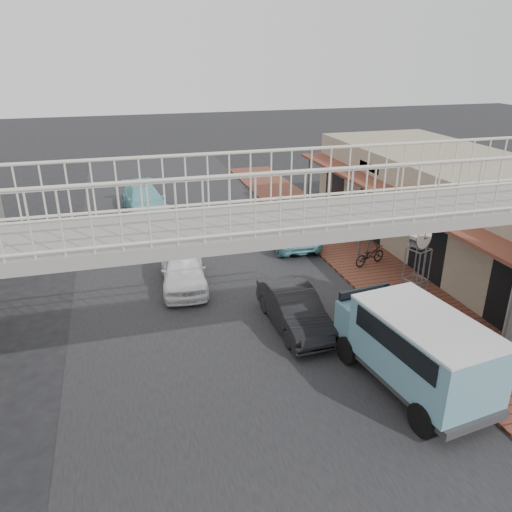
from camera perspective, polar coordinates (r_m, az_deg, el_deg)
ground at (r=15.37m, az=-1.98°, el=-9.80°), size 120.00×120.00×0.00m
road_strip at (r=15.37m, az=-1.98°, el=-9.79°), size 10.00×60.00×0.01m
sidewalk at (r=20.06m, az=14.18°, el=-2.26°), size 3.00×40.00×0.10m
shophouse_row at (r=22.62m, az=23.34°, el=4.70°), size 7.20×18.00×4.00m
footbridge at (r=10.45m, az=3.14°, el=-6.33°), size 16.40×2.40×6.34m
white_hatchback at (r=18.71m, az=-8.33°, el=-1.51°), size 1.91×4.09×1.35m
dark_sedan at (r=15.88m, az=4.41°, el=-6.07°), size 1.45×3.91×1.28m
angkot_curb at (r=22.72m, az=3.70°, el=2.82°), size 2.00×4.22×1.16m
angkot_far at (r=27.74m, az=-12.60°, el=6.24°), size 2.48×5.06×1.42m
angkot_van at (r=13.39m, az=17.92°, el=-9.34°), size 2.56×4.69×2.19m
motorcycle_near at (r=20.77m, az=12.88°, el=0.12°), size 1.64×1.00×0.81m
motorcycle_far at (r=24.97m, az=4.47°, el=4.76°), size 1.82×0.63×1.08m
street_clock at (r=16.40m, az=18.24°, el=1.55°), size 0.80×0.75×3.09m
arrow_sign at (r=21.15m, az=13.91°, el=5.84°), size 1.69×1.09×2.83m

